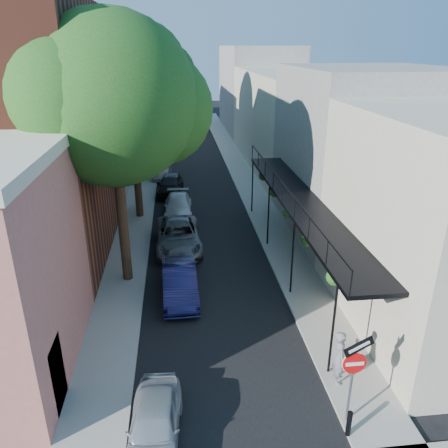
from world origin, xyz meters
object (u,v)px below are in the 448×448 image
object	(u,v)px
parked_car_f	(162,171)
parked_car_a	(154,424)
parked_car_d	(178,206)
oak_far	(147,71)
sign_post	(354,366)
parked_car_c	(178,236)
bollard	(349,423)
parked_car_e	(170,184)
parked_car_b	(180,283)
oak_mid	(138,101)
oak_near	(124,103)
pedestrian	(340,357)

from	to	relation	value
parked_car_f	parked_car_a	bearing A→B (deg)	-84.34
parked_car_d	oak_far	bearing A→B (deg)	103.13
sign_post	parked_car_f	bearing A→B (deg)	102.62
oak_far	parked_car_c	distance (m)	16.07
parked_car_f	parked_car_c	bearing A→B (deg)	-80.25
bollard	parked_car_e	bearing A→B (deg)	102.56
parked_car_b	parked_car_d	world-z (taller)	parked_car_b
oak_mid	oak_far	xyz separation A→B (m)	(0.06, 9.04, 1.20)
bollard	oak_near	size ratio (longest dim) A/B	0.07
parked_car_e	pedestrian	world-z (taller)	pedestrian
parked_car_c	parked_car_b	bearing A→B (deg)	-91.77
parked_car_e	parked_car_f	size ratio (longest dim) A/B	1.17
bollard	oak_mid	size ratio (longest dim) A/B	0.08
parked_car_c	oak_far	bearing A→B (deg)	95.94
parked_car_d	parked_car_e	xyz separation A→B (m)	(-0.51, 4.45, 0.10)
parked_car_c	parked_car_e	bearing A→B (deg)	91.09
sign_post	parked_car_a	distance (m)	5.58
parked_car_c	pedestrian	bearing A→B (deg)	-67.20
parked_car_c	parked_car_f	world-z (taller)	parked_car_c
parked_car_b	parked_car_c	bearing A→B (deg)	88.36
parked_car_a	parked_car_f	bearing A→B (deg)	94.29
oak_near	pedestrian	world-z (taller)	oak_near
oak_far	parked_car_b	bearing A→B (deg)	-84.22
oak_near	parked_car_c	world-z (taller)	oak_near
sign_post	bollard	world-z (taller)	sign_post
parked_car_a	parked_car_e	size ratio (longest dim) A/B	0.84
parked_car_c	parked_car_d	bearing A→B (deg)	87.69
parked_car_e	pedestrian	distance (m)	20.72
pedestrian	parked_car_f	bearing A→B (deg)	27.40
pedestrian	oak_far	bearing A→B (deg)	28.72
sign_post	oak_near	bearing A→B (deg)	125.09
parked_car_a	parked_car_b	world-z (taller)	parked_car_b
oak_mid	pedestrian	size ratio (longest dim) A/B	5.55
oak_far	parked_car_a	size ratio (longest dim) A/B	3.41
parked_car_b	pedestrian	xyz separation A→B (m)	(4.88, -5.81, 0.37)
parked_car_a	parked_car_d	bearing A→B (deg)	90.69
parked_car_a	oak_mid	bearing A→B (deg)	97.40
bollard	parked_car_e	world-z (taller)	parked_car_e
parked_car_a	parked_car_d	size ratio (longest dim) A/B	0.84
parked_car_e	parked_car_d	bearing A→B (deg)	-76.66
oak_far	parked_car_e	world-z (taller)	oak_far
bollard	parked_car_c	xyz separation A→B (m)	(-4.44, 12.71, 0.18)
oak_far	parked_car_f	distance (m)	7.74
oak_far	pedestrian	size ratio (longest dim) A/B	6.48
bollard	parked_car_f	xyz separation A→B (m)	(-5.60, 26.18, 0.06)
parked_car_a	parked_car_b	size ratio (longest dim) A/B	0.85
parked_car_f	parked_car_b	bearing A→B (deg)	-81.54
parked_car_b	pedestrian	size ratio (longest dim) A/B	2.22
oak_mid	oak_far	world-z (taller)	oak_far
oak_far	parked_car_b	size ratio (longest dim) A/B	2.92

